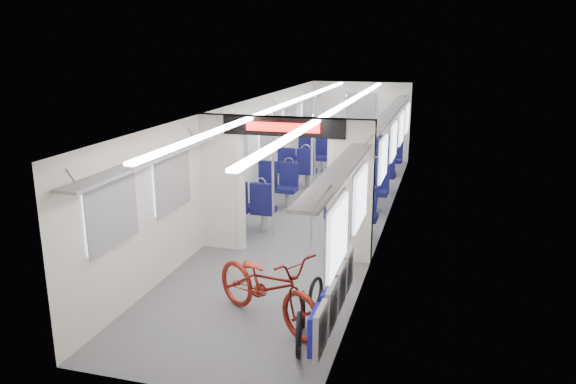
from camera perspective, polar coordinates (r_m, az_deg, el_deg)
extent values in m
plane|color=#515456|center=(11.36, 2.51, -2.63)|extent=(12.00, 12.00, 0.00)
cube|color=silver|center=(11.48, -4.49, 3.46)|extent=(0.02, 12.00, 2.30)
cube|color=silver|center=(10.83, 10.07, 2.57)|extent=(0.02, 12.00, 2.30)
cube|color=silver|center=(16.88, 7.35, 7.15)|extent=(2.90, 0.02, 2.30)
cube|color=silver|center=(5.67, -11.83, -9.36)|extent=(2.90, 0.02, 2.30)
cube|color=silver|center=(10.88, 2.65, 8.98)|extent=(2.90, 12.00, 0.02)
cube|color=white|center=(11.03, -0.16, 8.92)|extent=(0.12, 11.40, 0.04)
cube|color=white|center=(10.77, 5.53, 8.70)|extent=(0.12, 11.40, 0.04)
cube|color=silver|center=(9.59, -6.78, 0.13)|extent=(0.65, 0.18, 2.00)
cube|color=silver|center=(8.99, 6.59, -0.89)|extent=(0.65, 0.18, 2.00)
cube|color=silver|center=(8.98, -0.32, 6.72)|extent=(2.90, 0.18, 0.30)
cylinder|color=silver|center=(9.47, -4.97, -0.01)|extent=(0.20, 0.20, 2.00)
cylinder|color=silver|center=(9.04, 4.56, -0.74)|extent=(0.20, 0.20, 2.00)
cube|color=black|center=(8.88, -0.52, 6.62)|extent=(2.00, 0.03, 0.30)
cube|color=#FF0C07|center=(8.86, -0.57, 6.59)|extent=(1.20, 0.02, 0.14)
cube|color=silver|center=(7.24, -17.57, -2.19)|extent=(0.04, 1.00, 0.75)
cube|color=silver|center=(6.19, 5.10, -4.45)|extent=(0.04, 1.00, 0.75)
cube|color=silver|center=(8.56, -11.76, 0.85)|extent=(0.04, 1.00, 0.75)
cube|color=silver|center=(7.69, 7.37, -0.57)|extent=(0.04, 1.00, 0.75)
cube|color=silver|center=(10.96, -5.27, 4.22)|extent=(0.04, 1.00, 0.75)
cube|color=silver|center=(10.30, 9.67, 3.35)|extent=(0.04, 1.00, 0.75)
cube|color=silver|center=(12.72, -2.19, 5.80)|extent=(0.04, 1.00, 0.75)
cube|color=silver|center=(12.16, 10.69, 5.10)|extent=(0.04, 1.00, 0.75)
cube|color=silver|center=(14.52, 0.14, 6.97)|extent=(0.04, 1.00, 0.75)
cube|color=silver|center=(14.03, 11.45, 6.38)|extent=(0.04, 1.00, 0.75)
cube|color=silver|center=(16.24, 1.89, 7.84)|extent=(0.04, 1.00, 0.75)
cube|color=silver|center=(15.80, 12.01, 7.32)|extent=(0.04, 1.00, 0.75)
cube|color=gray|center=(7.69, -13.72, 3.32)|extent=(0.30, 3.60, 0.04)
cube|color=gray|center=(6.82, 5.25, 2.21)|extent=(0.30, 3.60, 0.04)
cube|color=gray|center=(13.17, -0.77, 8.54)|extent=(0.30, 7.60, 0.04)
cube|color=gray|center=(12.68, 10.40, 8.04)|extent=(0.30, 7.60, 0.04)
cube|color=gray|center=(16.84, 7.30, 6.62)|extent=(0.90, 0.05, 2.00)
imported|color=maroon|center=(7.13, -2.08, -9.50)|extent=(1.96, 1.54, 0.99)
cube|color=gray|center=(5.96, 3.32, -13.88)|extent=(0.06, 0.46, 0.52)
cube|color=#100E89|center=(5.97, 2.74, -13.81)|extent=(0.06, 0.42, 0.44)
cube|color=gray|center=(6.44, 4.41, -11.57)|extent=(0.06, 0.46, 0.52)
cube|color=#100E89|center=(6.45, 3.88, -11.51)|extent=(0.06, 0.42, 0.44)
cube|color=gray|center=(6.92, 5.35, -9.58)|extent=(0.06, 0.46, 0.52)
cube|color=#100E89|center=(6.93, 4.85, -9.53)|extent=(0.06, 0.42, 0.44)
cube|color=gray|center=(7.42, 6.14, -7.85)|extent=(0.06, 0.46, 0.52)
cube|color=#100E89|center=(7.43, 5.69, -7.81)|extent=(0.06, 0.42, 0.44)
torus|color=black|center=(6.52, 1.11, -14.51)|extent=(0.16, 0.53, 0.53)
torus|color=black|center=(7.14, 1.52, -12.01)|extent=(0.18, 0.46, 0.47)
torus|color=black|center=(7.61, 2.84, -10.34)|extent=(0.12, 0.44, 0.44)
cube|color=#0E0D3C|center=(10.50, -2.48, -1.85)|extent=(0.42, 0.39, 0.10)
cylinder|color=gray|center=(10.56, -2.46, -3.02)|extent=(0.10, 0.10, 0.35)
cube|color=#0E0D3C|center=(10.27, -2.77, -0.48)|extent=(0.42, 0.07, 0.51)
torus|color=silver|center=(10.20, -2.79, 0.89)|extent=(0.21, 0.03, 0.21)
cube|color=#0E0D3C|center=(11.94, -0.11, 0.27)|extent=(0.42, 0.39, 0.10)
cylinder|color=gray|center=(12.00, -0.11, -0.77)|extent=(0.10, 0.10, 0.35)
cube|color=#0E0D3C|center=(12.01, 0.10, 1.85)|extent=(0.42, 0.07, 0.51)
torus|color=silver|center=(11.95, 0.10, 3.04)|extent=(0.21, 0.03, 0.21)
cube|color=#0E0D3C|center=(10.65, -4.88, -1.65)|extent=(0.42, 0.39, 0.10)
cylinder|color=gray|center=(10.72, -4.85, -2.80)|extent=(0.10, 0.10, 0.35)
cube|color=#0E0D3C|center=(10.42, -5.22, -0.29)|extent=(0.42, 0.07, 0.51)
torus|color=silver|center=(10.36, -5.25, 1.07)|extent=(0.21, 0.03, 0.21)
cube|color=#0E0D3C|center=(12.07, -2.26, 0.42)|extent=(0.42, 0.39, 0.10)
cylinder|color=gray|center=(12.13, -2.24, -0.60)|extent=(0.10, 0.10, 0.35)
cube|color=#0E0D3C|center=(12.14, -2.04, 1.99)|extent=(0.42, 0.07, 0.51)
torus|color=silver|center=(12.09, -2.05, 3.16)|extent=(0.21, 0.03, 0.21)
cube|color=#0E0D3C|center=(10.26, 5.16, -2.31)|extent=(0.47, 0.43, 0.10)
cylinder|color=gray|center=(10.33, 5.13, -3.50)|extent=(0.10, 0.10, 0.35)
cube|color=#0E0D3C|center=(10.00, 5.02, -0.77)|extent=(0.47, 0.08, 0.57)
torus|color=silver|center=(9.92, 5.05, 0.81)|extent=(0.23, 0.03, 0.23)
cube|color=#0E0D3C|center=(11.92, 6.76, 0.14)|extent=(0.47, 0.43, 0.10)
cylinder|color=gray|center=(11.98, 6.73, -0.90)|extent=(0.10, 0.10, 0.35)
cube|color=#0E0D3C|center=(12.01, 6.95, 1.89)|extent=(0.47, 0.08, 0.57)
torus|color=silver|center=(11.95, 6.99, 3.22)|extent=(0.23, 0.03, 0.23)
cube|color=#0E0D3C|center=(10.19, 7.76, -2.51)|extent=(0.47, 0.43, 0.10)
cylinder|color=gray|center=(10.26, 7.72, -3.71)|extent=(0.10, 0.10, 0.35)
cube|color=#0E0D3C|center=(9.92, 7.68, -0.97)|extent=(0.47, 0.08, 0.57)
torus|color=silver|center=(9.85, 7.74, 0.62)|extent=(0.23, 0.03, 0.23)
cube|color=#0E0D3C|center=(11.86, 9.00, -0.02)|extent=(0.47, 0.43, 0.10)
cylinder|color=gray|center=(11.92, 8.96, -1.06)|extent=(0.10, 0.10, 0.35)
cube|color=#0E0D3C|center=(11.95, 9.17, 1.74)|extent=(0.47, 0.08, 0.57)
torus|color=silver|center=(11.89, 9.23, 3.07)|extent=(0.23, 0.03, 0.23)
cube|color=#0E0D3C|center=(13.60, 1.95, 2.12)|extent=(0.43, 0.40, 0.10)
cylinder|color=gray|center=(13.65, 1.94, 1.20)|extent=(0.10, 0.10, 0.35)
cube|color=#0E0D3C|center=(13.38, 1.79, 3.28)|extent=(0.43, 0.08, 0.53)
torus|color=silver|center=(13.33, 1.80, 4.39)|extent=(0.22, 0.03, 0.22)
cube|color=#0E0D3C|center=(15.16, 3.45, 3.46)|extent=(0.43, 0.40, 0.10)
cylinder|color=gray|center=(15.21, 3.44, 2.63)|extent=(0.10, 0.10, 0.35)
cube|color=#0E0D3C|center=(15.26, 3.61, 4.74)|extent=(0.43, 0.08, 0.53)
torus|color=silver|center=(15.21, 3.62, 5.72)|extent=(0.22, 0.03, 0.22)
cube|color=#0E0D3C|center=(13.72, 0.05, 2.24)|extent=(0.43, 0.40, 0.10)
cylinder|color=gray|center=(13.77, 0.05, 1.33)|extent=(0.10, 0.10, 0.35)
cube|color=#0E0D3C|center=(13.50, -0.14, 3.39)|extent=(0.43, 0.08, 0.53)
torus|color=silver|center=(13.45, -0.15, 4.50)|extent=(0.22, 0.03, 0.22)
cube|color=#0E0D3C|center=(15.27, 1.73, 3.56)|extent=(0.43, 0.40, 0.10)
cylinder|color=gray|center=(15.31, 1.72, 2.74)|extent=(0.10, 0.10, 0.35)
cube|color=#0E0D3C|center=(15.36, 1.89, 4.83)|extent=(0.43, 0.08, 0.53)
torus|color=silver|center=(15.32, 1.90, 5.81)|extent=(0.22, 0.03, 0.22)
cube|color=#0E0D3C|center=(13.47, 7.88, 1.85)|extent=(0.47, 0.43, 0.10)
cylinder|color=gray|center=(13.52, 7.84, 0.92)|extent=(0.10, 0.10, 0.35)
cube|color=#0E0D3C|center=(13.23, 7.82, 3.09)|extent=(0.47, 0.08, 0.57)
torus|color=silver|center=(13.17, 7.87, 4.30)|extent=(0.24, 0.03, 0.24)
cube|color=#0E0D3C|center=(15.18, 8.84, 3.32)|extent=(0.47, 0.43, 0.10)
cylinder|color=gray|center=(15.22, 8.80, 2.49)|extent=(0.10, 0.10, 0.35)
cube|color=#0E0D3C|center=(15.28, 8.97, 4.67)|extent=(0.47, 0.08, 0.57)
torus|color=silver|center=(15.24, 9.02, 5.73)|extent=(0.24, 0.03, 0.24)
cube|color=#0E0D3C|center=(13.42, 9.87, 1.71)|extent=(0.47, 0.43, 0.10)
cylinder|color=gray|center=(13.47, 9.82, 0.78)|extent=(0.10, 0.10, 0.35)
cube|color=#0E0D3C|center=(13.17, 9.85, 2.96)|extent=(0.47, 0.08, 0.57)
torus|color=silver|center=(13.12, 9.90, 4.17)|extent=(0.24, 0.03, 0.24)
cube|color=#0E0D3C|center=(15.13, 10.61, 3.20)|extent=(0.47, 0.43, 0.10)
cylinder|color=gray|center=(15.18, 10.56, 2.37)|extent=(0.10, 0.10, 0.35)
cube|color=#0E0D3C|center=(15.24, 10.73, 4.56)|extent=(0.47, 0.08, 0.57)
torus|color=silver|center=(15.19, 10.78, 5.62)|extent=(0.24, 0.03, 0.24)
cylinder|color=silver|center=(9.92, -1.53, 1.64)|extent=(0.05, 0.05, 2.30)
cylinder|color=silver|center=(9.49, 2.42, 1.00)|extent=(0.04, 0.04, 2.30)
cylinder|color=silver|center=(12.91, 2.75, 4.80)|extent=(0.04, 0.04, 2.30)
cylinder|color=silver|center=(12.80, 5.73, 4.65)|extent=(0.04, 0.04, 2.30)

